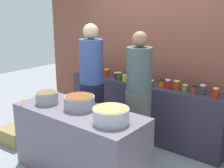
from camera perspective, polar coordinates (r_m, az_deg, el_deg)
ground at (r=3.95m, az=-3.28°, el=-15.93°), size 12.00×12.00×0.00m
storefront_wall at (r=4.60m, az=8.64°, el=8.26°), size 4.80×0.12×3.00m
display_shelf at (r=4.55m, az=5.90°, el=-5.34°), size 2.70×0.36×0.90m
prep_table at (r=3.56m, az=-6.66°, el=-11.90°), size 1.70×0.70×0.86m
preserve_jar_0 at (r=5.07m, az=-5.60°, el=2.80°), size 0.07×0.07×0.11m
preserve_jar_1 at (r=4.94m, az=-2.89°, el=2.46°), size 0.07×0.07×0.11m
preserve_jar_2 at (r=4.82m, az=-1.05°, el=2.32°), size 0.08×0.08×0.13m
preserve_jar_3 at (r=4.66m, az=0.89°, el=1.74°), size 0.08×0.08×0.11m
preserve_jar_4 at (r=4.56m, az=1.50°, el=1.60°), size 0.09×0.09×0.14m
preserve_jar_5 at (r=4.52m, az=2.67°, el=1.27°), size 0.09×0.09×0.11m
preserve_jar_6 at (r=4.46m, az=5.48°, el=1.22°), size 0.09×0.09×0.13m
preserve_jar_7 at (r=4.32m, az=7.21°, el=0.45°), size 0.07×0.07×0.10m
preserve_jar_8 at (r=4.23m, az=8.06°, el=0.14°), size 0.08×0.08×0.10m
preserve_jar_9 at (r=4.27m, az=10.25°, el=0.22°), size 0.09×0.09×0.11m
preserve_jar_10 at (r=4.15m, az=11.32°, el=-0.02°), size 0.08×0.08×0.14m
preserve_jar_11 at (r=4.13m, az=13.09°, el=-0.25°), size 0.09×0.09×0.14m
preserve_jar_12 at (r=4.08m, az=14.71°, el=-0.79°), size 0.08×0.08×0.10m
preserve_jar_13 at (r=4.01m, az=16.37°, el=-1.11°), size 0.08×0.08×0.11m
preserve_jar_14 at (r=4.01m, az=18.09°, el=-1.08°), size 0.08×0.08×0.13m
preserve_jar_15 at (r=3.90m, az=20.47°, el=-1.71°), size 0.07×0.07×0.14m
cooking_pot_left at (r=3.68m, az=-13.18°, el=-2.77°), size 0.29×0.29×0.15m
cooking_pot_center at (r=3.42m, az=-6.69°, el=-3.74°), size 0.38×0.38×0.16m
cooking_pot_right at (r=2.99m, az=-0.22°, el=-6.42°), size 0.39×0.39×0.17m
wooden_spoon at (r=3.78m, az=-17.99°, el=-3.68°), size 0.21×0.17×0.02m
cook_with_tongs at (r=4.04m, az=-4.13°, el=-2.05°), size 0.35×0.35×1.85m
cook_in_cap at (r=3.76m, az=5.39°, el=-4.06°), size 0.35×0.35×1.77m
bread_crate at (r=4.67m, az=-19.46°, el=-10.02°), size 0.48×0.34×0.24m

